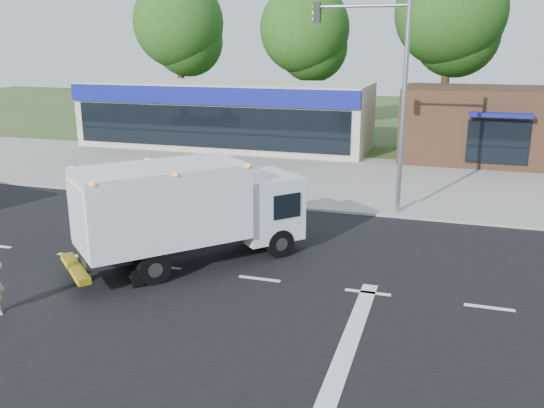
{
  "coord_description": "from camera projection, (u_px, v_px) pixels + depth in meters",
  "views": [
    {
      "loc": [
        4.78,
        -14.0,
        6.29
      ],
      "look_at": [
        -0.18,
        1.72,
        1.7
      ],
      "focal_mm": 38.0,
      "sensor_mm": 36.0,
      "label": 1
    }
  ],
  "objects": [
    {
      "name": "retail_strip_mall",
      "position": [
        226.0,
        114.0,
        36.31
      ],
      "size": [
        18.0,
        6.2,
        4.0
      ],
      "color": "#BDB49D",
      "rests_on": "ground"
    },
    {
      "name": "parking_apron",
      "position": [
        349.0,
        174.0,
        28.8
      ],
      "size": [
        60.0,
        9.0,
        0.02
      ],
      "primitive_type": "cube",
      "color": "gray",
      "rests_on": "ground"
    },
    {
      "name": "ems_box_truck",
      "position": [
        187.0,
        207.0,
        16.62
      ],
      "size": [
        6.18,
        6.53,
        3.05
      ],
      "rotation": [
        0.0,
        0.0,
        0.84
      ],
      "color": "black",
      "rests_on": "ground"
    },
    {
      "name": "background_trees",
      "position": [
        377.0,
        28.0,
        40.07
      ],
      "size": [
        36.77,
        7.39,
        12.1
      ],
      "color": "#332114",
      "rests_on": "ground"
    },
    {
      "name": "brown_storefront",
      "position": [
        495.0,
        125.0,
        31.73
      ],
      "size": [
        10.0,
        6.7,
        4.0
      ],
      "color": "#382316",
      "rests_on": "ground"
    },
    {
      "name": "lane_markings",
      "position": [
        293.0,
        306.0,
        14.3
      ],
      "size": [
        55.2,
        7.0,
        0.01
      ],
      "color": "silver",
      "rests_on": "road_asphalt"
    },
    {
      "name": "road_asphalt",
      "position": [
        259.0,
        279.0,
        15.94
      ],
      "size": [
        60.0,
        14.0,
        0.02
      ],
      "primitive_type": "cube",
      "color": "black",
      "rests_on": "ground"
    },
    {
      "name": "sidewalk",
      "position": [
        324.0,
        202.0,
        23.46
      ],
      "size": [
        60.0,
        2.4,
        0.12
      ],
      "primitive_type": "cube",
      "color": "gray",
      "rests_on": "ground"
    },
    {
      "name": "traffic_signal_pole",
      "position": [
        387.0,
        83.0,
        20.92
      ],
      "size": [
        3.51,
        0.25,
        8.0
      ],
      "color": "gray",
      "rests_on": "ground"
    },
    {
      "name": "ground",
      "position": [
        259.0,
        279.0,
        15.94
      ],
      "size": [
        120.0,
        120.0,
        0.0
      ],
      "primitive_type": "plane",
      "color": "#385123",
      "rests_on": "ground"
    }
  ]
}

